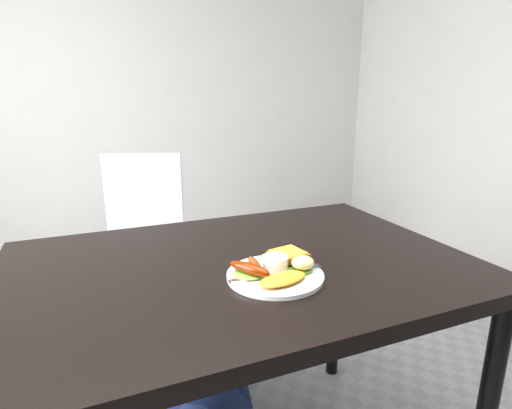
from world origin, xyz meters
TOP-DOWN VIEW (x-y plane):
  - room_back_panel at (0.00, 2.25)m, footprint 4.00×0.04m
  - dining_table at (0.00, 0.00)m, footprint 1.20×0.80m
  - dining_chair at (-0.11, 0.93)m, footprint 0.48×0.48m
  - person at (-0.08, 0.63)m, footprint 0.64×0.46m
  - plate at (0.04, -0.13)m, footprint 0.23×0.23m
  - lettuce_left at (-0.01, -0.11)m, footprint 0.10×0.09m
  - lettuce_right at (0.10, -0.14)m, footprint 0.08×0.07m
  - omelette at (0.04, -0.18)m, footprint 0.13×0.08m
  - sausage_a at (-0.02, -0.12)m, footprint 0.08×0.11m
  - sausage_b at (-0.00, -0.11)m, footprint 0.03×0.10m
  - ramekin at (0.05, -0.11)m, footprint 0.06×0.06m
  - toast_a at (0.07, -0.08)m, footprint 0.08×0.08m
  - toast_b at (0.10, -0.08)m, footprint 0.09×0.09m
  - potato_salad at (0.11, -0.14)m, footprint 0.06×0.06m
  - fork at (0.01, -0.13)m, footprint 0.18×0.02m

SIDE VIEW (x-z plane):
  - dining_chair at x=-0.11m, z-range 0.43..0.47m
  - dining_table at x=0.00m, z-range 0.71..0.75m
  - plate at x=0.04m, z-range 0.75..0.76m
  - fork at x=0.01m, z-range 0.76..0.77m
  - lettuce_right at x=0.10m, z-range 0.76..0.77m
  - lettuce_left at x=-0.01m, z-range 0.76..0.77m
  - toast_a at x=0.07m, z-range 0.76..0.77m
  - omelette at x=0.04m, z-range 0.76..0.78m
  - ramekin at x=0.05m, z-range 0.76..0.80m
  - toast_b at x=0.10m, z-range 0.77..0.79m
  - sausage_a at x=-0.02m, z-range 0.77..0.80m
  - sausage_b at x=0.00m, z-range 0.77..0.79m
  - potato_salad at x=0.11m, z-range 0.77..0.80m
  - person at x=-0.08m, z-range 0.00..1.68m
  - room_back_panel at x=0.00m, z-range 0.00..2.70m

